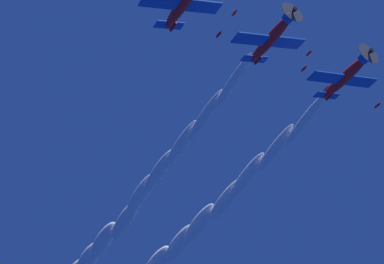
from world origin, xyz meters
TOP-DOWN VIEW (x-y plane):
  - airplane_lead at (9.84, 11.74)m, footprint 7.88×7.95m
  - airplane_left_wingman at (5.01, 4.35)m, footprint 7.91×7.76m
  - airplane_right_wingman at (0.06, -4.55)m, footprint 7.93×7.67m
  - smoke_trail_left_wingman at (-33.41, 28.95)m, footprint 54.50×36.27m

SIDE VIEW (x-z plane):
  - airplane_right_wingman at x=0.06m, z-range 56.05..60.58m
  - airplane_lead at x=9.84m, z-range 56.63..60.45m
  - airplane_left_wingman at x=5.01m, z-range 57.57..61.88m
  - smoke_trail_left_wingman at x=-33.41m, z-range 60.33..68.38m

